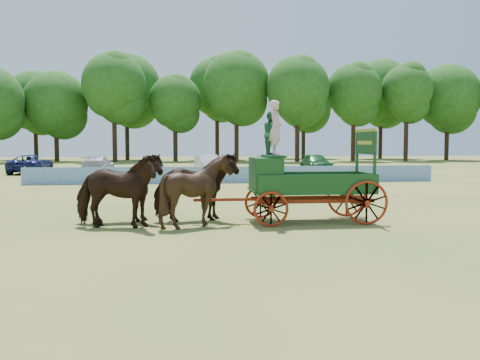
% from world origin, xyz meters
% --- Properties ---
extents(ground, '(160.00, 160.00, 0.00)m').
position_xyz_m(ground, '(0.00, 0.00, 0.00)').
color(ground, olive).
rests_on(ground, ground).
extents(horse_lead_left, '(2.81, 1.66, 2.22)m').
position_xyz_m(horse_lead_left, '(-6.69, 0.80, 1.11)').
color(horse_lead_left, black).
rests_on(horse_lead_left, ground).
extents(horse_lead_right, '(2.76, 1.52, 2.22)m').
position_xyz_m(horse_lead_right, '(-6.69, 1.90, 1.11)').
color(horse_lead_right, black).
rests_on(horse_lead_right, ground).
extents(horse_wheel_left, '(2.39, 2.23, 2.23)m').
position_xyz_m(horse_wheel_left, '(-4.29, 0.80, 1.11)').
color(horse_wheel_left, black).
rests_on(horse_wheel_left, ground).
extents(horse_wheel_right, '(2.81, 1.69, 2.22)m').
position_xyz_m(horse_wheel_right, '(-4.29, 1.90, 1.11)').
color(horse_wheel_right, black).
rests_on(horse_wheel_right, ground).
extents(farm_dray, '(6.00, 2.00, 3.86)m').
position_xyz_m(farm_dray, '(-1.33, 1.35, 1.61)').
color(farm_dray, maroon).
rests_on(farm_dray, ground).
extents(sponsor_banner, '(26.00, 0.08, 1.05)m').
position_xyz_m(sponsor_banner, '(-1.00, 18.00, 0.53)').
color(sponsor_banner, '#1D489F').
rests_on(sponsor_banner, ground).
extents(parked_cars, '(35.84, 6.79, 1.62)m').
position_xyz_m(parked_cars, '(-9.15, 29.94, 0.76)').
color(parked_cars, silver).
rests_on(parked_cars, ground).
extents(treeline, '(93.37, 23.47, 15.38)m').
position_xyz_m(treeline, '(-2.55, 59.92, 9.41)').
color(treeline, '#382314').
rests_on(treeline, ground).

